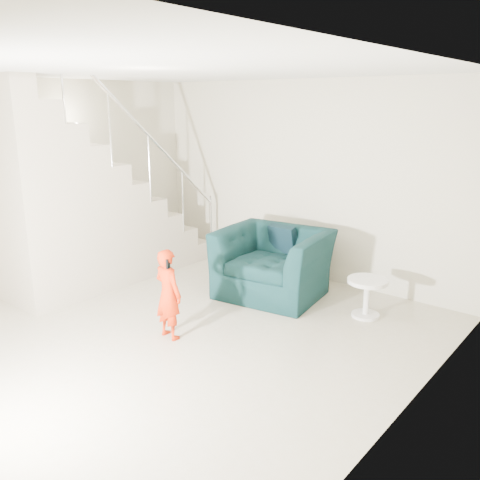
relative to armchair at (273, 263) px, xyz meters
The scene contains 12 objects.
floor 1.88m from the armchair, 95.92° to the right, with size 5.50×5.50×0.00m, color tan.
ceiling 2.92m from the armchair, 95.92° to the right, with size 5.50×5.50×0.00m, color silver.
back_wall 1.33m from the armchair, 101.43° to the left, with size 5.00×5.00×0.00m, color #BCB699.
left_wall 3.38m from the armchair, 145.93° to the right, with size 5.50×5.50×0.00m, color #BCB699.
right_wall 3.08m from the armchair, 38.18° to the right, with size 5.50×5.50×0.00m, color #BCB699.
armchair is the anchor object (origin of this frame).
toddler 1.69m from the armchair, 94.20° to the right, with size 0.35×0.23×0.97m, color #A51E05.
side_table 1.25m from the armchair, ahead, with size 0.46×0.46×0.46m.
staircase 2.58m from the armchair, 149.93° to the right, with size 1.02×3.03×3.62m.
cushion 0.41m from the armchair, 103.88° to the left, with size 0.38×0.11×0.36m, color black.
throw 0.60m from the armchair, behind, with size 0.05×0.51×0.57m, color black.
phone 1.79m from the armchair, 91.67° to the right, with size 0.02×0.05×0.10m, color black.
Camera 1 is at (3.75, -3.21, 2.41)m, focal length 38.00 mm.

